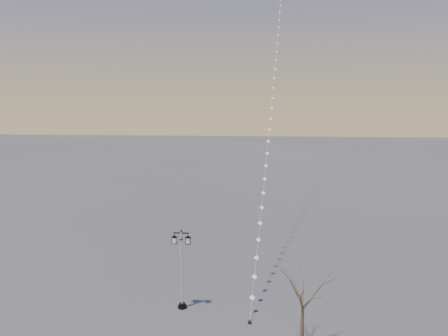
# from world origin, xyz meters

# --- Properties ---
(ground) EXTENTS (300.00, 300.00, 0.00)m
(ground) POSITION_xyz_m (0.00, 0.00, 0.00)
(ground) COLOR #494B4A
(ground) RESTS_ON ground
(street_lamp) EXTENTS (1.28, 0.56, 5.06)m
(street_lamp) POSITION_xyz_m (-1.92, 2.71, 2.80)
(street_lamp) COLOR black
(street_lamp) RESTS_ON ground
(bare_tree) EXTENTS (2.40, 2.40, 3.98)m
(bare_tree) POSITION_xyz_m (5.21, -0.59, 2.76)
(bare_tree) COLOR brown
(bare_tree) RESTS_ON ground
(kite_train) EXTENTS (3.60, 43.27, 32.59)m
(kite_train) POSITION_xyz_m (3.85, 22.51, 16.19)
(kite_train) COLOR black
(kite_train) RESTS_ON ground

